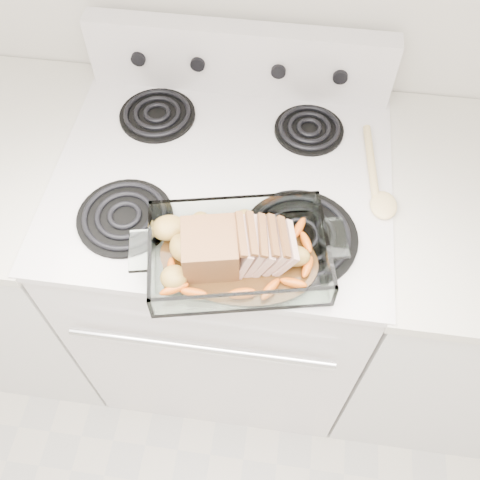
# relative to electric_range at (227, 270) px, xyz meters

# --- Properties ---
(electric_range) EXTENTS (0.78, 0.70, 1.12)m
(electric_range) POSITION_rel_electric_range_xyz_m (0.00, 0.00, 0.00)
(electric_range) COLOR silver
(electric_range) RESTS_ON ground
(counter_left) EXTENTS (0.58, 0.68, 0.93)m
(counter_left) POSITION_rel_electric_range_xyz_m (-0.67, -0.00, -0.02)
(counter_left) COLOR silver
(counter_left) RESTS_ON ground
(counter_right) EXTENTS (0.58, 0.68, 0.93)m
(counter_right) POSITION_rel_electric_range_xyz_m (0.66, -0.00, -0.02)
(counter_right) COLOR silver
(counter_right) RESTS_ON ground
(baking_dish) EXTENTS (0.35, 0.23, 0.07)m
(baking_dish) POSITION_rel_electric_range_xyz_m (0.07, -0.24, 0.48)
(baking_dish) COLOR silver
(baking_dish) RESTS_ON electric_range
(pork_roast) EXTENTS (0.22, 0.11, 0.09)m
(pork_roast) POSITION_rel_electric_range_xyz_m (0.05, -0.24, 0.51)
(pork_roast) COLOR brown
(pork_roast) RESTS_ON baking_dish
(roast_vegetables) EXTENTS (0.36, 0.20, 0.04)m
(roast_vegetables) POSITION_rel_electric_range_xyz_m (0.07, -0.20, 0.49)
(roast_vegetables) COLOR #C75019
(roast_vegetables) RESTS_ON baking_dish
(wooden_spoon) EXTENTS (0.08, 0.28, 0.02)m
(wooden_spoon) POSITION_rel_electric_range_xyz_m (0.36, -0.00, 0.46)
(wooden_spoon) COLOR #E0C883
(wooden_spoon) RESTS_ON electric_range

